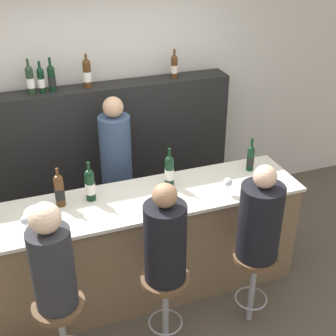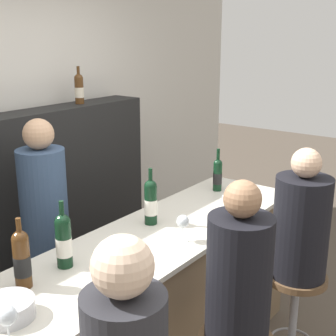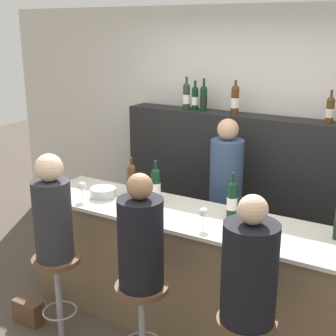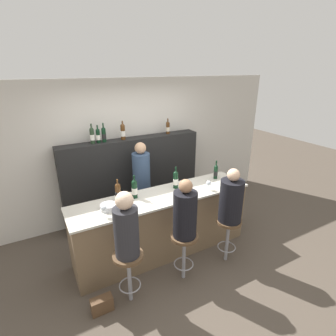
% 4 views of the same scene
% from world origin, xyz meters
% --- Properties ---
extents(bar_counter, '(2.76, 0.66, 0.99)m').
position_xyz_m(bar_counter, '(0.00, 0.31, 0.50)').
color(bar_counter, brown).
rests_on(bar_counter, ground_plane).
extents(back_bar_cabinet, '(2.58, 0.28, 1.58)m').
position_xyz_m(back_bar_cabinet, '(0.00, 1.50, 0.79)').
color(back_bar_cabinet, black).
rests_on(back_bar_cabinet, ground_plane).
extents(wine_bottle_counter_0, '(0.08, 0.08, 0.34)m').
position_xyz_m(wine_bottle_counter_0, '(-0.64, 0.44, 1.13)').
color(wine_bottle_counter_0, '#4C2D14').
rests_on(wine_bottle_counter_0, bar_counter).
extents(wine_bottle_counter_1, '(0.08, 0.08, 0.35)m').
position_xyz_m(wine_bottle_counter_1, '(-0.39, 0.44, 1.13)').
color(wine_bottle_counter_1, black).
rests_on(wine_bottle_counter_1, bar_counter).
extents(wine_bottle_counter_2, '(0.08, 0.08, 0.35)m').
position_xyz_m(wine_bottle_counter_2, '(0.29, 0.44, 1.13)').
color(wine_bottle_counter_2, black).
rests_on(wine_bottle_counter_2, bar_counter).
extents(wine_bottle_counter_3, '(0.07, 0.07, 0.32)m').
position_xyz_m(wine_bottle_counter_3, '(1.08, 0.44, 1.11)').
color(wine_bottle_counter_3, black).
rests_on(wine_bottle_counter_3, bar_counter).
extents(wine_bottle_backbar_4, '(0.07, 0.07, 0.29)m').
position_xyz_m(wine_bottle_backbar_4, '(0.73, 1.50, 1.70)').
color(wine_bottle_backbar_4, '#4C2D14').
rests_on(wine_bottle_backbar_4, back_bar_cabinet).
extents(wine_glass_0, '(0.08, 0.08, 0.16)m').
position_xyz_m(wine_glass_0, '(-0.93, 0.14, 1.11)').
color(wine_glass_0, silver).
rests_on(wine_glass_0, bar_counter).
extents(wine_glass_1, '(0.07, 0.07, 0.16)m').
position_xyz_m(wine_glass_1, '(0.20, 0.14, 1.10)').
color(wine_glass_1, silver).
rests_on(wine_glass_1, bar_counter).
extents(wine_glass_2, '(0.08, 0.08, 0.15)m').
position_xyz_m(wine_glass_2, '(0.70, 0.14, 1.10)').
color(wine_glass_2, silver).
rests_on(wine_glass_2, bar_counter).
extents(metal_bowl, '(0.22, 0.22, 0.08)m').
position_xyz_m(metal_bowl, '(-0.83, 0.29, 1.03)').
color(metal_bowl, '#B7B7BC').
rests_on(metal_bowl, bar_counter).
extents(guest_seated_middle, '(0.31, 0.31, 0.80)m').
position_xyz_m(guest_seated_middle, '(-0.02, -0.34, 1.04)').
color(guest_seated_middle, black).
rests_on(guest_seated_middle, bar_stool_middle).
extents(bar_stool_right, '(0.37, 0.37, 0.70)m').
position_xyz_m(bar_stool_right, '(0.74, -0.34, 0.54)').
color(bar_stool_right, gray).
rests_on(bar_stool_right, ground_plane).
extents(guest_seated_right, '(0.33, 0.33, 0.79)m').
position_xyz_m(guest_seated_right, '(0.74, -0.34, 1.04)').
color(guest_seated_right, black).
rests_on(guest_seated_right, bar_stool_right).
extents(bartender, '(0.30, 0.30, 1.62)m').
position_xyz_m(bartender, '(-0.02, 1.05, 0.76)').
color(bartender, '#334766').
rests_on(bartender, ground_plane).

